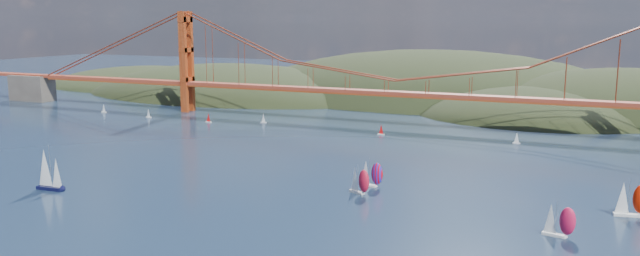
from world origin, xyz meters
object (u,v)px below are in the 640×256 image
(sloop_navy, at_px, (48,170))
(racer_1, at_px, (559,220))
(racer_0, at_px, (359,180))
(racer_2, at_px, (632,199))
(racer_rwb, at_px, (371,173))

(sloop_navy, xyz_separation_m, racer_1, (143.09, 17.36, -2.04))
(racer_0, xyz_separation_m, racer_2, (72.44, 8.07, 0.64))
(racer_0, bearing_deg, racer_rwb, 112.99)
(racer_rwb, bearing_deg, racer_1, -14.19)
(sloop_navy, relative_size, racer_0, 1.59)
(sloop_navy, bearing_deg, racer_2, 9.92)
(racer_1, xyz_separation_m, racer_2, (16.60, 23.97, 0.67))
(racer_0, height_order, racer_2, racer_2)
(racer_0, distance_m, racer_rwb, 9.02)
(sloop_navy, xyz_separation_m, racer_rwb, (87.87, 42.26, -1.95))
(racer_1, distance_m, racer_2, 29.16)
(racer_2, height_order, racer_rwb, racer_2)
(racer_0, bearing_deg, racer_1, 10.99)
(sloop_navy, bearing_deg, racer_rwb, 21.09)
(racer_1, bearing_deg, racer_rwb, 167.54)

